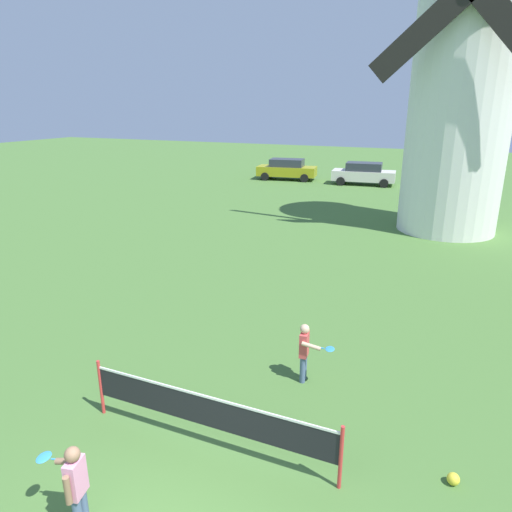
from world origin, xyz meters
TOP-DOWN VIEW (x-y plane):
  - windmill at (2.64, 18.92)m, footprint 6.97×4.94m
  - tennis_net at (-0.33, 2.18)m, footprint 4.53×0.06m
  - player_near at (-1.11, 0.07)m, footprint 0.82×0.45m
  - player_far at (0.54, 4.70)m, footprint 0.76×0.46m
  - stray_ball at (3.48, 2.94)m, footprint 0.19×0.19m
  - parked_car_mustard at (-9.07, 30.04)m, footprint 4.59×2.38m
  - parked_car_cream at (-3.28, 30.05)m, footprint 4.50×2.23m

SIDE VIEW (x-z plane):
  - stray_ball at x=3.48m, z-range 0.00..0.19m
  - tennis_net at x=-0.33m, z-range 0.13..1.23m
  - player_far at x=0.54m, z-range 0.09..1.37m
  - player_near at x=-1.11m, z-range 0.09..1.44m
  - parked_car_cream at x=-3.28m, z-range 0.03..1.59m
  - parked_car_mustard at x=-9.07m, z-range 0.03..1.59m
  - windmill at x=2.64m, z-range 0.01..13.00m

